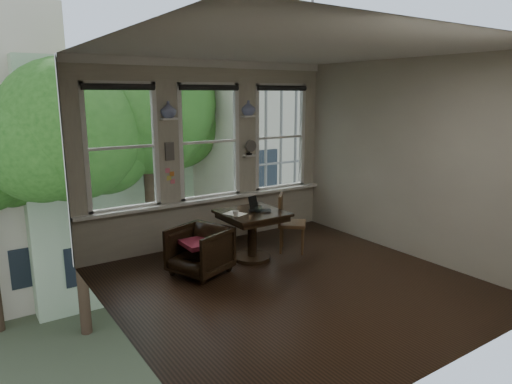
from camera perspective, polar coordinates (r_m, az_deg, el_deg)
ground at (r=6.18m, az=4.46°, el=-11.47°), size 4.50×4.50×0.00m
ceiling at (r=5.68m, az=4.99°, el=17.44°), size 4.50×4.50×0.00m
wall_back at (r=7.61m, az=-5.94°, el=4.76°), size 4.50×0.00×4.50m
wall_front at (r=4.26m, az=23.92°, el=-2.12°), size 4.50×0.00×4.50m
wall_left at (r=4.70m, az=-17.26°, el=-0.35°), size 0.00×4.50×4.50m
wall_right at (r=7.35m, az=18.60°, el=3.93°), size 0.00×4.50×4.50m
window_left at (r=7.03m, az=-16.51°, el=5.36°), size 1.10×0.12×1.90m
window_center at (r=7.59m, az=-5.98°, el=6.26°), size 1.10×0.12×1.90m
window_right at (r=8.36m, az=2.88°, el=6.86°), size 1.10×0.12×1.90m
shelf_left at (r=7.15m, az=-10.86°, el=8.97°), size 0.26×0.16×0.03m
shelf_right at (r=7.84m, az=-0.95°, el=9.45°), size 0.26×0.16×0.03m
intercom at (r=7.22m, az=-10.79°, el=5.02°), size 0.14×0.06×0.28m
sticky_notes at (r=7.28m, az=-10.70°, el=2.29°), size 0.16×0.01×0.24m
desk_fan at (r=7.87m, az=-0.85°, el=5.29°), size 0.20×0.20×0.24m
vase_left at (r=7.15m, az=-10.90°, el=10.08°), size 0.24×0.24×0.25m
vase_right at (r=7.83m, az=-0.95°, el=10.46°), size 0.24×0.24×0.25m
table at (r=6.92m, az=-0.49°, el=-5.48°), size 0.90×0.90×0.75m
armchair_left at (r=6.44m, az=-7.05°, el=-7.31°), size 0.95×0.94×0.67m
cushion_red at (r=6.40m, az=-7.07°, el=-6.35°), size 0.45×0.45×0.06m
side_chair_right at (r=7.29m, az=4.56°, el=-3.91°), size 0.59×0.59×0.92m
laptop at (r=6.76m, az=0.53°, el=-2.47°), size 0.40×0.35×0.03m
mug at (r=6.55m, az=-2.56°, el=-2.72°), size 0.11×0.11×0.09m
drinking_glass at (r=6.77m, az=0.29°, el=-2.16°), size 0.14×0.14×0.10m
tablet at (r=6.88m, az=-0.34°, el=-1.40°), size 0.17×0.11×0.22m
papers at (r=6.70m, az=-2.63°, el=-2.72°), size 0.31×0.36×0.00m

